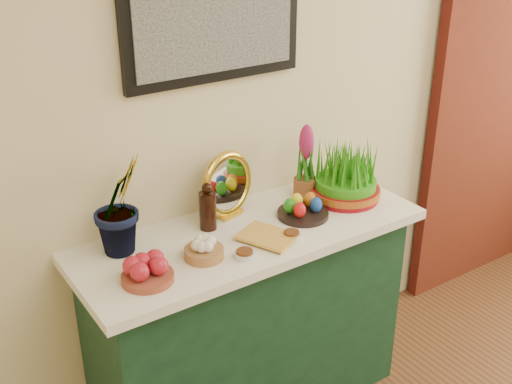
# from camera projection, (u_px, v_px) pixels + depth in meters

# --- Properties ---
(sideboard) EXTENTS (1.30, 0.45, 0.85)m
(sideboard) POSITION_uv_depth(u_px,v_px,m) (249.00, 326.00, 2.70)
(sideboard) COLOR #163D24
(sideboard) RESTS_ON ground
(tablecloth) EXTENTS (1.40, 0.55, 0.04)m
(tablecloth) POSITION_uv_depth(u_px,v_px,m) (249.00, 233.00, 2.51)
(tablecloth) COLOR white
(tablecloth) RESTS_ON sideboard
(hyacinth_green) EXTENTS (0.31, 0.28, 0.49)m
(hyacinth_green) POSITION_uv_depth(u_px,v_px,m) (118.00, 189.00, 2.26)
(hyacinth_green) COLOR #236B17
(hyacinth_green) RESTS_ON tablecloth
(apple_bowl) EXTENTS (0.19, 0.19, 0.09)m
(apple_bowl) POSITION_uv_depth(u_px,v_px,m) (147.00, 271.00, 2.16)
(apple_bowl) COLOR brown
(apple_bowl) RESTS_ON tablecloth
(garlic_basket) EXTENTS (0.17, 0.17, 0.08)m
(garlic_basket) POSITION_uv_depth(u_px,v_px,m) (204.00, 250.00, 2.29)
(garlic_basket) COLOR #A16B41
(garlic_basket) RESTS_ON tablecloth
(vinegar_cruet) EXTENTS (0.07, 0.07, 0.20)m
(vinegar_cruet) POSITION_uv_depth(u_px,v_px,m) (208.00, 209.00, 2.47)
(vinegar_cruet) COLOR black
(vinegar_cruet) RESTS_ON tablecloth
(mirror) EXTENTS (0.28, 0.13, 0.27)m
(mirror) POSITION_uv_depth(u_px,v_px,m) (227.00, 185.00, 2.56)
(mirror) COLOR gold
(mirror) RESTS_ON tablecloth
(book) EXTENTS (0.21, 0.24, 0.03)m
(book) POSITION_uv_depth(u_px,v_px,m) (257.00, 245.00, 2.36)
(book) COLOR gold
(book) RESTS_ON tablecloth
(spice_dish_left) EXTENTS (0.07, 0.07, 0.03)m
(spice_dish_left) POSITION_uv_depth(u_px,v_px,m) (245.00, 254.00, 2.30)
(spice_dish_left) COLOR silver
(spice_dish_left) RESTS_ON tablecloth
(spice_dish_right) EXTENTS (0.07, 0.07, 0.03)m
(spice_dish_right) POSITION_uv_depth(u_px,v_px,m) (292.00, 235.00, 2.43)
(spice_dish_right) COLOR silver
(spice_dish_right) RESTS_ON tablecloth
(egg_plate) EXTENTS (0.21, 0.21, 0.09)m
(egg_plate) POSITION_uv_depth(u_px,v_px,m) (303.00, 209.00, 2.59)
(egg_plate) COLOR black
(egg_plate) RESTS_ON tablecloth
(hyacinth_pink) EXTENTS (0.10, 0.10, 0.32)m
(hyacinth_pink) POSITION_uv_depth(u_px,v_px,m) (306.00, 165.00, 2.71)
(hyacinth_pink) COLOR brown
(hyacinth_pink) RESTS_ON tablecloth
(wheatgrass_sabzeh) EXTENTS (0.30, 0.30, 0.24)m
(wheatgrass_sabzeh) POSITION_uv_depth(u_px,v_px,m) (346.00, 176.00, 2.70)
(wheatgrass_sabzeh) COLOR maroon
(wheatgrass_sabzeh) RESTS_ON tablecloth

